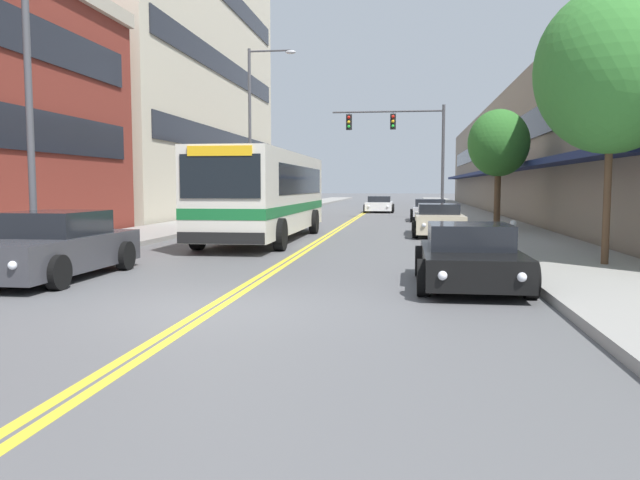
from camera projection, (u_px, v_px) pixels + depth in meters
name	position (u px, v px, depth m)	size (l,w,h in m)	color
ground_plane	(365.00, 212.00, 46.59)	(240.00, 240.00, 0.00)	#565659
sidewalk_left	(271.00, 211.00, 47.57)	(3.38, 106.00, 0.17)	gray
sidewalk_right	(463.00, 212.00, 45.59)	(3.38, 106.00, 0.17)	gray
centre_line	(365.00, 212.00, 46.59)	(0.34, 106.00, 0.01)	yellow
storefront_row_right	(549.00, 157.00, 44.44)	(9.10, 68.00, 8.02)	gray
city_bus	(267.00, 191.00, 22.93)	(2.91, 11.43, 3.14)	silver
car_dark_grey_parked_left_near	(52.00, 247.00, 13.38)	(2.19, 4.77, 1.43)	#38383D
car_red_parked_left_mid	(289.00, 208.00, 39.39)	(2.02, 4.24, 1.27)	maroon
car_black_parked_right_foreground	(470.00, 257.00, 12.29)	(2.08, 4.18, 1.23)	black
car_champagne_parked_right_mid	(438.00, 220.00, 24.87)	(2.09, 4.73, 1.26)	beige
car_silver_parked_right_far	(430.00, 211.00, 35.44)	(2.18, 4.23, 1.23)	#B7B7BC
car_white_moving_lead	(379.00, 205.00, 46.87)	(2.20, 4.19, 1.21)	white
traffic_signal_mast	(405.00, 138.00, 37.25)	(6.70, 0.38, 6.77)	#47474C
street_lamp_left_near	(41.00, 81.00, 13.84)	(2.09, 0.28, 7.19)	#47474C
street_lamp_left_far	(256.00, 121.00, 33.36)	(2.60, 0.28, 9.25)	#47474C
street_tree_right_near	(612.00, 70.00, 14.10)	(3.44, 3.44, 6.32)	brown
street_tree_right_mid	(499.00, 143.00, 26.47)	(2.58, 2.58, 5.05)	brown
fire_hydrant	(513.00, 237.00, 16.83)	(0.29, 0.21, 0.89)	#B7B7BC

